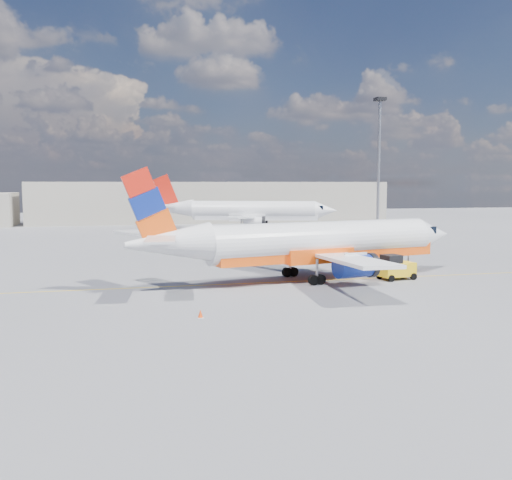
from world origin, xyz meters
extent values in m
plane|color=slate|center=(0.00, 0.00, 0.00)|extent=(240.00, 240.00, 0.00)
cube|color=gold|center=(0.00, 3.00, 0.01)|extent=(70.00, 0.15, 0.01)
cube|color=beige|center=(5.00, 75.00, 4.00)|extent=(70.00, 14.00, 8.00)
cylinder|color=white|center=(2.95, 3.60, 3.20)|extent=(19.73, 7.09, 3.02)
cone|color=white|center=(14.23, 6.05, 3.20)|extent=(4.11, 3.70, 3.02)
cone|color=white|center=(-9.63, 0.87, 3.51)|extent=(6.68, 4.12, 2.87)
cube|color=black|center=(13.01, 5.78, 3.68)|extent=(1.91, 2.32, 0.62)
cube|color=#FF5410|center=(3.39, 3.69, 2.17)|extent=(19.61, 6.57, 1.07)
cube|color=white|center=(0.33, 9.39, 2.40)|extent=(7.26, 10.81, 0.71)
cube|color=white|center=(2.97, -2.76, 2.40)|extent=(3.17, 10.74, 0.71)
cylinder|color=navy|center=(2.54, 7.60, 1.55)|extent=(3.48, 2.33, 1.69)
cylinder|color=navy|center=(4.23, -0.21, 1.55)|extent=(3.48, 2.33, 1.69)
cylinder|color=black|center=(3.93, 7.90, 1.55)|extent=(0.83, 1.92, 1.86)
cylinder|color=black|center=(5.62, 0.09, 1.55)|extent=(0.83, 1.92, 1.86)
cube|color=#FF5410|center=(-10.93, 0.59, 6.21)|extent=(4.13, 1.14, 5.54)
cube|color=white|center=(-11.53, 3.37, 4.08)|extent=(3.92, 4.82, 0.16)
cube|color=white|center=(-10.33, -2.19, 4.08)|extent=(2.39, 4.61, 0.16)
cylinder|color=gray|center=(11.63, 5.48, 1.11)|extent=(0.19, 0.19, 1.86)
cylinder|color=black|center=(11.63, 5.48, 0.25)|extent=(0.53, 0.31, 0.50)
cylinder|color=black|center=(0.76, 5.31, 0.40)|extent=(0.85, 0.50, 0.80)
cylinder|color=black|center=(1.67, 1.14, 0.40)|extent=(0.85, 0.50, 0.80)
cylinder|color=white|center=(8.34, 52.09, 3.30)|extent=(20.16, 8.97, 3.11)
cone|color=white|center=(19.71, 48.55, 3.30)|extent=(4.42, 4.06, 3.11)
cone|color=white|center=(-4.34, 56.04, 3.62)|extent=(7.00, 4.73, 2.96)
cube|color=black|center=(18.49, 48.93, 3.80)|extent=(2.11, 2.47, 0.64)
cube|color=white|center=(8.78, 51.95, 2.24)|extent=(20.00, 8.44, 1.10)
cube|color=white|center=(8.94, 58.62, 2.47)|extent=(3.56, 11.14, 0.74)
cube|color=white|center=(5.12, 46.38, 2.47)|extent=(8.22, 10.91, 0.74)
cylinder|color=white|center=(10.01, 55.89, 1.60)|extent=(3.67, 2.64, 1.74)
cylinder|color=white|center=(7.55, 48.02, 1.60)|extent=(3.67, 2.64, 1.74)
cylinder|color=black|center=(11.40, 55.45, 1.60)|extent=(1.01, 1.97, 1.92)
cylinder|color=black|center=(8.95, 47.58, 1.60)|extent=(1.01, 1.97, 1.92)
cube|color=red|center=(-5.65, 56.45, 6.41)|extent=(4.19, 1.54, 5.72)
cube|color=white|center=(-4.78, 59.25, 4.21)|extent=(2.07, 4.60, 0.16)
cube|color=white|center=(-6.52, 53.65, 4.21)|extent=(4.29, 4.90, 0.16)
cylinder|color=gray|center=(17.09, 49.36, 1.14)|extent=(0.21, 0.21, 1.92)
cylinder|color=black|center=(17.09, 49.36, 0.26)|extent=(0.56, 0.36, 0.51)
cylinder|color=black|center=(7.25, 54.73, 0.41)|extent=(0.89, 0.58, 0.82)
cylinder|color=black|center=(5.94, 50.53, 0.41)|extent=(0.89, 0.58, 0.82)
cylinder|color=black|center=(7.54, 2.61, 0.28)|extent=(0.58, 0.32, 0.55)
cylinder|color=black|center=(7.84, 1.10, 0.28)|extent=(0.58, 0.32, 0.55)
cylinder|color=black|center=(9.70, 3.04, 0.28)|extent=(0.58, 0.32, 0.55)
cylinder|color=black|center=(10.00, 1.53, 0.28)|extent=(0.58, 0.32, 0.55)
cube|color=yellow|center=(8.77, 2.07, 0.83)|extent=(3.11, 2.07, 1.10)
cube|color=black|center=(8.23, 1.96, 1.71)|extent=(1.56, 1.56, 0.66)
cube|color=white|center=(-8.46, -7.53, 0.02)|extent=(0.35, 0.35, 0.04)
cone|color=#FE410A|center=(-8.46, -7.53, 0.27)|extent=(0.30, 0.30, 0.46)
cylinder|color=gray|center=(24.12, 38.38, 9.81)|extent=(0.43, 0.43, 19.63)
cube|color=black|center=(24.12, 38.38, 19.92)|extent=(1.47, 1.47, 0.49)
camera|label=1|loc=(-12.68, -39.76, 7.78)|focal=40.00mm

